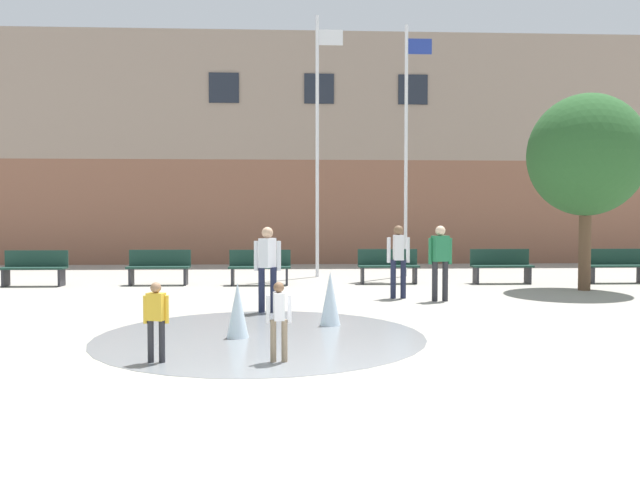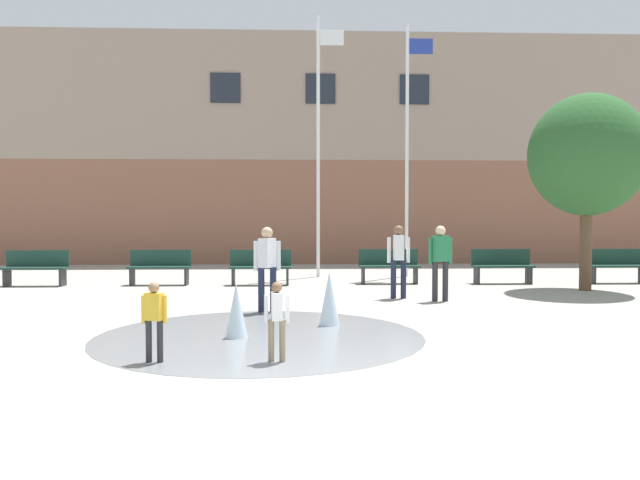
{
  "view_description": "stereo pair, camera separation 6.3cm",
  "coord_description": "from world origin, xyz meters",
  "px_view_note": "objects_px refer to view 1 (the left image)",
  "views": [
    {
      "loc": [
        -1.04,
        -5.98,
        1.79
      ],
      "look_at": [
        -0.45,
        6.79,
        1.3
      ],
      "focal_mm": 35.0,
      "sensor_mm": 36.0,
      "label": 1
    },
    {
      "loc": [
        -0.98,
        -5.98,
        1.79
      ],
      "look_at": [
        -0.45,
        6.79,
        1.3
      ],
      "focal_mm": 35.0,
      "sensor_mm": 36.0,
      "label": 2
    }
  ],
  "objects_px": {
    "adult_watching": "(267,262)",
    "child_in_fountain": "(279,315)",
    "park_bench_under_right_flagpole": "(388,265)",
    "park_bench_far_left": "(35,267)",
    "park_bench_left_of_flagpoles": "(159,267)",
    "park_bench_far_right": "(615,265)",
    "park_bench_near_trashcan": "(501,265)",
    "flagpole_right": "(407,143)",
    "child_running": "(156,316)",
    "adult_in_red": "(398,256)",
    "adult_near_bench": "(440,257)",
    "flagpole_left": "(318,139)",
    "street_tree_near_building": "(586,155)",
    "park_bench_center": "(260,267)"
  },
  "relations": [
    {
      "from": "adult_watching",
      "to": "child_in_fountain",
      "type": "xyz_separation_m",
      "value": [
        0.29,
        -3.97,
        -0.35
      ]
    },
    {
      "from": "park_bench_under_right_flagpole",
      "to": "park_bench_far_left",
      "type": "bearing_deg",
      "value": -178.7
    },
    {
      "from": "park_bench_left_of_flagpoles",
      "to": "park_bench_far_right",
      "type": "bearing_deg",
      "value": -0.3
    },
    {
      "from": "park_bench_near_trashcan",
      "to": "adult_watching",
      "type": "height_order",
      "value": "adult_watching"
    },
    {
      "from": "park_bench_far_left",
      "to": "child_in_fountain",
      "type": "relative_size",
      "value": 1.62
    },
    {
      "from": "adult_watching",
      "to": "child_in_fountain",
      "type": "height_order",
      "value": "adult_watching"
    },
    {
      "from": "park_bench_under_right_flagpole",
      "to": "adult_watching",
      "type": "xyz_separation_m",
      "value": [
        -3.02,
        -4.88,
        0.45
      ]
    },
    {
      "from": "adult_watching",
      "to": "park_bench_left_of_flagpoles",
      "type": "bearing_deg",
      "value": -122.17
    },
    {
      "from": "park_bench_far_right",
      "to": "park_bench_near_trashcan",
      "type": "bearing_deg",
      "value": 179.49
    },
    {
      "from": "park_bench_under_right_flagpole",
      "to": "park_bench_far_right",
      "type": "distance_m",
      "value": 6.1
    },
    {
      "from": "child_in_fountain",
      "to": "flagpole_right",
      "type": "height_order",
      "value": "flagpole_right"
    },
    {
      "from": "child_running",
      "to": "adult_in_red",
      "type": "relative_size",
      "value": 0.62
    },
    {
      "from": "adult_near_bench",
      "to": "flagpole_left",
      "type": "distance_m",
      "value": 6.68
    },
    {
      "from": "park_bench_near_trashcan",
      "to": "street_tree_near_building",
      "type": "xyz_separation_m",
      "value": [
        1.48,
        -1.64,
        2.76
      ]
    },
    {
      "from": "adult_near_bench",
      "to": "park_bench_left_of_flagpoles",
      "type": "bearing_deg",
      "value": 132.33
    },
    {
      "from": "park_bench_near_trashcan",
      "to": "adult_near_bench",
      "type": "xyz_separation_m",
      "value": [
        -2.46,
        -3.39,
        0.45
      ]
    },
    {
      "from": "park_bench_center",
      "to": "park_bench_far_left",
      "type": "bearing_deg",
      "value": 179.93
    },
    {
      "from": "park_bench_far_right",
      "to": "child_running",
      "type": "bearing_deg",
      "value": -139.98
    },
    {
      "from": "adult_in_red",
      "to": "flagpole_right",
      "type": "xyz_separation_m",
      "value": [
        1.1,
        4.95,
        3.01
      ]
    },
    {
      "from": "child_running",
      "to": "park_bench_center",
      "type": "bearing_deg",
      "value": -76.98
    },
    {
      "from": "park_bench_left_of_flagpoles",
      "to": "park_bench_far_right",
      "type": "height_order",
      "value": "same"
    },
    {
      "from": "park_bench_center",
      "to": "park_bench_near_trashcan",
      "type": "relative_size",
      "value": 1.0
    },
    {
      "from": "park_bench_far_left",
      "to": "park_bench_far_right",
      "type": "bearing_deg",
      "value": 0.21
    },
    {
      "from": "child_running",
      "to": "child_in_fountain",
      "type": "bearing_deg",
      "value": -162.89
    },
    {
      "from": "adult_near_bench",
      "to": "adult_in_red",
      "type": "distance_m",
      "value": 0.94
    },
    {
      "from": "park_bench_far_left",
      "to": "park_bench_near_trashcan",
      "type": "relative_size",
      "value": 1.0
    },
    {
      "from": "adult_near_bench",
      "to": "flagpole_left",
      "type": "bearing_deg",
      "value": 93.06
    },
    {
      "from": "flagpole_left",
      "to": "street_tree_near_building",
      "type": "relative_size",
      "value": 1.62
    },
    {
      "from": "adult_in_red",
      "to": "park_bench_center",
      "type": "bearing_deg",
      "value": 50.74
    },
    {
      "from": "adult_near_bench",
      "to": "street_tree_near_building",
      "type": "relative_size",
      "value": 0.34
    },
    {
      "from": "park_bench_center",
      "to": "park_bench_left_of_flagpoles",
      "type": "bearing_deg",
      "value": 177.24
    },
    {
      "from": "park_bench_near_trashcan",
      "to": "park_bench_far_right",
      "type": "distance_m",
      "value": 3.09
    },
    {
      "from": "park_bench_center",
      "to": "child_in_fountain",
      "type": "height_order",
      "value": "child_in_fountain"
    },
    {
      "from": "park_bench_center",
      "to": "flagpole_right",
      "type": "bearing_deg",
      "value": 26.7
    },
    {
      "from": "adult_in_red",
      "to": "park_bench_far_left",
      "type": "bearing_deg",
      "value": 75.0
    },
    {
      "from": "park_bench_center",
      "to": "adult_near_bench",
      "type": "height_order",
      "value": "adult_near_bench"
    },
    {
      "from": "park_bench_near_trashcan",
      "to": "adult_in_red",
      "type": "distance_m",
      "value": 4.39
    },
    {
      "from": "flagpole_left",
      "to": "park_bench_far_left",
      "type": "bearing_deg",
      "value": -163.9
    },
    {
      "from": "adult_near_bench",
      "to": "flagpole_right",
      "type": "height_order",
      "value": "flagpole_right"
    },
    {
      "from": "park_bench_center",
      "to": "park_bench_far_right",
      "type": "distance_m",
      "value": 9.5
    },
    {
      "from": "park_bench_left_of_flagpoles",
      "to": "child_running",
      "type": "xyz_separation_m",
      "value": [
        1.8,
        -8.73,
        0.1
      ]
    },
    {
      "from": "park_bench_far_left",
      "to": "child_in_fountain",
      "type": "height_order",
      "value": "child_in_fountain"
    },
    {
      "from": "park_bench_far_left",
      "to": "street_tree_near_building",
      "type": "bearing_deg",
      "value": -6.5
    },
    {
      "from": "park_bench_near_trashcan",
      "to": "adult_near_bench",
      "type": "bearing_deg",
      "value": -126.02
    },
    {
      "from": "park_bench_under_right_flagpole",
      "to": "child_running",
      "type": "distance_m",
      "value": 9.78
    },
    {
      "from": "adult_watching",
      "to": "flagpole_left",
      "type": "relative_size",
      "value": 0.21
    },
    {
      "from": "park_bench_far_right",
      "to": "adult_in_red",
      "type": "relative_size",
      "value": 1.01
    },
    {
      "from": "child_in_fountain",
      "to": "adult_watching",
      "type": "bearing_deg",
      "value": 177.58
    },
    {
      "from": "street_tree_near_building",
      "to": "park_bench_far_left",
      "type": "bearing_deg",
      "value": 173.5
    },
    {
      "from": "park_bench_under_right_flagpole",
      "to": "street_tree_near_building",
      "type": "height_order",
      "value": "street_tree_near_building"
    }
  ]
}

